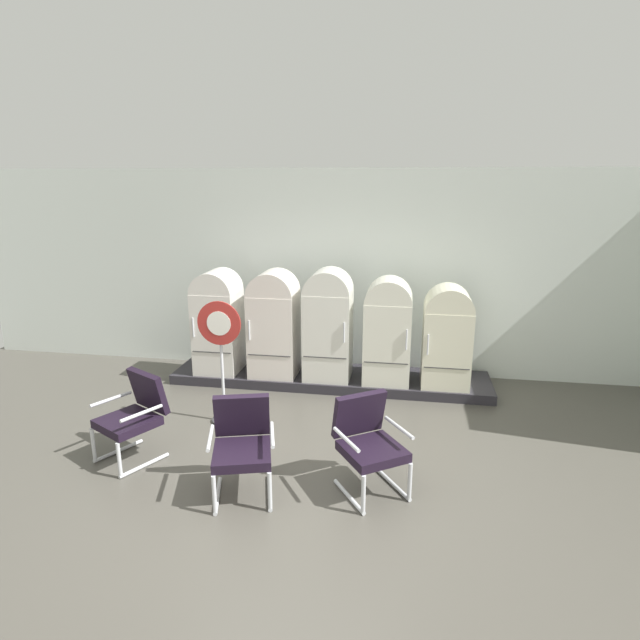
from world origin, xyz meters
name	(u,v)px	position (x,y,z in m)	size (l,w,h in m)	color
ground	(282,506)	(0.00, 0.00, -0.03)	(12.00, 10.00, 0.05)	#4C4941
back_wall	(337,272)	(0.00, 3.66, 1.54)	(11.76, 0.12, 3.06)	silver
display_plinth	(330,378)	(0.00, 3.02, 0.07)	(4.60, 0.95, 0.14)	#29262C
refrigerator_0	(218,318)	(-1.64, 2.90, 0.94)	(0.62, 0.65, 1.51)	silver
refrigerator_1	(274,320)	(-0.80, 2.90, 0.95)	(0.66, 0.64, 1.53)	silver
refrigerator_2	(328,321)	(-0.01, 2.89, 0.97)	(0.65, 0.63, 1.57)	silver
refrigerator_3	(388,328)	(0.82, 2.88, 0.92)	(0.64, 0.61, 1.47)	silver
refrigerator_4	(447,334)	(1.63, 2.89, 0.87)	(0.64, 0.63, 1.39)	beige
armchair_left	(135,412)	(-1.73, 0.58, 0.51)	(0.78, 0.82, 0.93)	silver
armchair_right	(368,439)	(0.75, 0.39, 0.51)	(0.80, 0.83, 0.93)	silver
armchair_center	(242,442)	(-0.41, 0.15, 0.51)	(0.71, 0.77, 0.93)	silver
sign_stand	(221,359)	(-1.10, 1.53, 0.82)	(0.53, 0.32, 1.53)	#2D2D30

